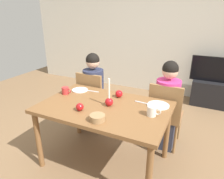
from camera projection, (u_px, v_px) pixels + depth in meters
ground_plane at (105, 161)px, 2.49m from camera, size 7.68×7.68×0.00m
back_wall at (162, 32)px, 4.20m from camera, size 6.40×0.10×2.60m
dining_table at (104, 112)px, 2.25m from camera, size 1.40×0.90×0.75m
chair_left at (93, 98)px, 3.02m from camera, size 0.40×0.40×0.90m
chair_right at (165, 112)px, 2.59m from camera, size 0.40×0.40×0.90m
person_left_child at (94, 93)px, 3.02m from camera, size 0.30×0.30×1.17m
person_right_child at (166, 107)px, 2.59m from camera, size 0.30×0.30×1.17m
tv_stand at (209, 93)px, 3.90m from camera, size 0.64×0.40×0.48m
tv at (214, 69)px, 3.73m from camera, size 0.79×0.05×0.46m
candle_centerpiece at (109, 100)px, 2.19m from camera, size 0.09×0.09×0.31m
plate_left at (80, 90)px, 2.64m from camera, size 0.20×0.20×0.01m
plate_right at (158, 105)px, 2.21m from camera, size 0.24×0.24×0.01m
mug_left at (66, 91)px, 2.51m from camera, size 0.13×0.09×0.09m
mug_right at (152, 111)px, 1.99m from camera, size 0.14×0.09×0.10m
fork_left at (92, 91)px, 2.61m from camera, size 0.18×0.03×0.01m
fork_right at (142, 103)px, 2.28m from camera, size 0.18×0.03×0.01m
bowl_walnuts at (97, 118)px, 1.90m from camera, size 0.15×0.15×0.06m
apple_near_candle at (80, 107)px, 2.09m from camera, size 0.08×0.08×0.08m
apple_by_left_plate at (119, 94)px, 2.42m from camera, size 0.09×0.09×0.09m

